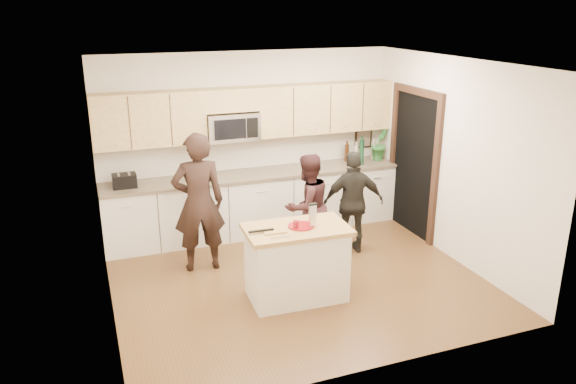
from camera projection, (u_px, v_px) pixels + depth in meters
name	position (u px, v px, depth m)	size (l,w,h in m)	color
floor	(296.00, 279.00, 7.17)	(4.50, 4.50, 0.00)	brown
room_shell	(297.00, 147.00, 6.63)	(4.52, 4.02, 2.71)	beige
back_cabinetry	(256.00, 203.00, 8.53)	(4.50, 0.66, 0.94)	silver
upper_cabinetry	(253.00, 111.00, 8.23)	(4.50, 0.33, 0.75)	#D8B36E
microwave	(232.00, 126.00, 8.14)	(0.76, 0.41, 0.40)	silver
doorway	(414.00, 158.00, 8.35)	(0.06, 1.25, 2.20)	black
framed_picture	(363.00, 136.00, 9.18)	(0.30, 0.03, 0.38)	black
dish_towel	(195.00, 193.00, 7.94)	(0.34, 0.60, 0.48)	white
island	(297.00, 263.00, 6.58)	(1.23, 0.75, 0.90)	silver
red_plate	(301.00, 226.00, 6.45)	(0.30, 0.30, 0.02)	maroon
box_grater	(313.00, 214.00, 6.41)	(0.09, 0.05, 0.27)	silver
drink_glass	(296.00, 225.00, 6.36)	(0.06, 0.06, 0.10)	maroon
cutting_board	(274.00, 231.00, 6.31)	(0.25, 0.18, 0.02)	#A58244
tongs	(261.00, 231.00, 6.27)	(0.29, 0.03, 0.02)	black
knife	(281.00, 236.00, 6.14)	(0.22, 0.02, 0.01)	silver
toaster	(124.00, 181.00, 7.70)	(0.32, 0.24, 0.19)	black
bottle_cluster	(361.00, 151.00, 8.93)	(0.55, 0.35, 0.41)	#321809
orchid	(379.00, 144.00, 9.02)	(0.29, 0.24, 0.53)	#2F7633
woman_left	(199.00, 203.00, 7.18)	(0.67, 0.44, 1.84)	black
woman_center	(307.00, 206.00, 7.61)	(0.71, 0.55, 1.46)	black
woman_right	(353.00, 203.00, 7.75)	(0.85, 0.35, 1.45)	black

